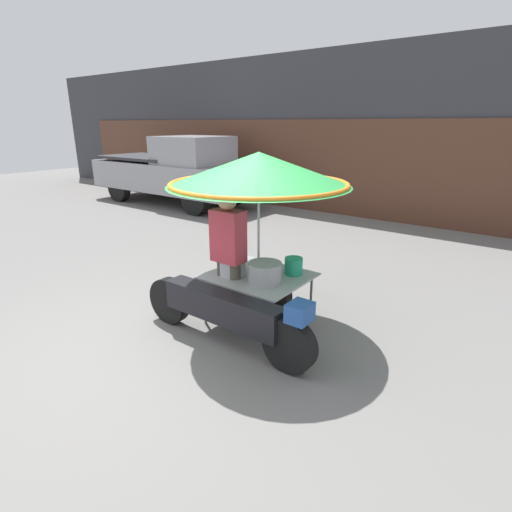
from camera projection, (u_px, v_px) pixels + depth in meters
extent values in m
plane|color=slate|center=(155.00, 347.00, 4.32)|extent=(36.00, 36.00, 0.00)
cube|color=#38383D|center=(411.00, 134.00, 10.01)|extent=(28.00, 2.00, 4.07)
cube|color=#563323|center=(394.00, 172.00, 9.49)|extent=(23.80, 0.06, 2.40)
cylinder|color=black|center=(289.00, 345.00, 3.82)|extent=(0.56, 0.14, 0.56)
cylinder|color=black|center=(170.00, 300.00, 4.79)|extent=(0.56, 0.14, 0.56)
cube|color=black|center=(222.00, 307.00, 4.26)|extent=(1.50, 0.24, 0.32)
cube|color=#234C93|center=(300.00, 312.00, 3.65)|extent=(0.20, 0.24, 0.18)
cylinder|color=black|center=(273.00, 294.00, 5.04)|extent=(0.50, 0.14, 0.50)
cylinder|color=#515156|center=(271.00, 324.00, 4.20)|extent=(0.03, 0.03, 0.58)
cylinder|color=#515156|center=(311.00, 297.00, 4.85)|extent=(0.03, 0.03, 0.58)
cylinder|color=#515156|center=(205.00, 301.00, 4.75)|extent=(0.03, 0.03, 0.58)
cylinder|color=#515156|center=(249.00, 280.00, 5.39)|extent=(0.03, 0.03, 0.58)
cube|color=#9E9EA3|center=(259.00, 276.00, 4.70)|extent=(1.13, 1.00, 0.02)
cylinder|color=#B2B2B7|center=(259.00, 232.00, 4.53)|extent=(0.03, 0.03, 1.05)
cone|color=green|center=(259.00, 169.00, 4.31)|extent=(2.02, 2.02, 0.36)
torus|color=orange|center=(259.00, 184.00, 4.36)|extent=(1.97, 1.97, 0.05)
cylinder|color=#B7B7BC|center=(232.00, 266.00, 4.67)|extent=(0.31, 0.31, 0.22)
cylinder|color=#939399|center=(265.00, 273.00, 4.43)|extent=(0.38, 0.38, 0.24)
cylinder|color=#1E936B|center=(294.00, 266.00, 4.70)|extent=(0.21, 0.21, 0.20)
cylinder|color=#4C473D|center=(224.00, 291.00, 4.77)|extent=(0.14, 0.14, 0.79)
cylinder|color=#4C473D|center=(235.00, 295.00, 4.67)|extent=(0.14, 0.14, 0.79)
cube|color=#C13847|center=(228.00, 236.00, 4.50)|extent=(0.38, 0.22, 0.60)
sphere|color=tan|center=(227.00, 201.00, 4.37)|extent=(0.21, 0.21, 0.21)
cylinder|color=black|center=(195.00, 199.00, 10.40)|extent=(0.83, 0.24, 0.83)
cylinder|color=black|center=(233.00, 192.00, 11.56)|extent=(0.83, 0.24, 0.83)
cylinder|color=black|center=(119.00, 188.00, 12.26)|extent=(0.83, 0.24, 0.83)
cylinder|color=black|center=(158.00, 182.00, 13.43)|extent=(0.83, 0.24, 0.83)
cube|color=#939399|center=(173.00, 176.00, 11.79)|extent=(5.48, 1.80, 0.79)
cube|color=#939399|center=(193.00, 150.00, 11.04)|extent=(1.86, 1.66, 0.75)
cube|color=#2D2D33|center=(148.00, 157.00, 12.25)|extent=(2.85, 1.73, 0.08)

